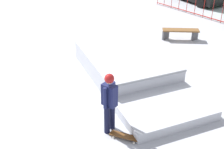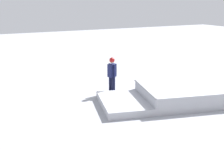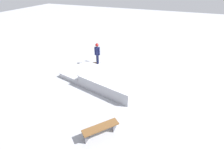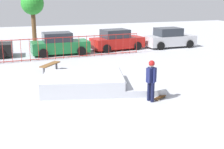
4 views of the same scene
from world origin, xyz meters
name	(u,v)px [view 3 (image 3 of 4)]	position (x,y,z in m)	size (l,w,h in m)	color
ground_plane	(112,85)	(0.00, 0.00, 0.00)	(60.00, 60.00, 0.00)	#A8AAB2
skate_ramp	(108,79)	(0.30, -0.13, 0.32)	(5.86, 3.81, 0.74)	#B0B3BB
skater	(97,52)	(2.14, -2.37, 1.01)	(0.43, 0.43, 1.73)	black
skateboard	(91,63)	(2.64, -2.24, 0.08)	(0.78, 0.59, 0.09)	#593314
park_bench	(101,129)	(-1.10, 3.88, 0.36)	(1.33, 1.49, 0.48)	brown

